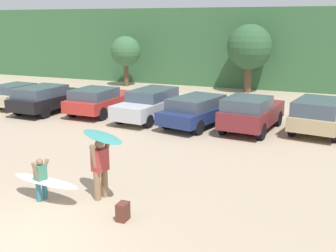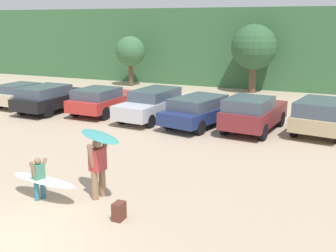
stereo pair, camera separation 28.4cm
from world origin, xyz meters
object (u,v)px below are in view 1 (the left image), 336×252
Objects in this scene: backpack_dropped at (123,212)px; parked_car_silver at (151,103)px; person_child at (41,177)px; parked_car_red at (101,100)px; parked_car_tan at (321,114)px; parked_car_navy at (200,110)px; person_adult at (100,166)px; parked_car_black at (48,98)px; parked_car_maroon at (251,112)px; surfboard_white at (46,181)px; surfboard_teal at (102,137)px; parked_car_champagne at (21,94)px.

parked_car_silver is at bearing 110.74° from backpack_dropped.
parked_car_red is at bearing -55.11° from person_child.
parked_car_tan is 11.29m from backpack_dropped.
person_adult is at bearing -166.55° from parked_car_navy.
parked_car_black is 8.36m from parked_car_navy.
parked_car_red reaches higher than backpack_dropped.
parked_car_black is 4.05× the size of person_child.
parked_car_tan is at bearing -110.36° from person_child.
backpack_dropped is (1.17, -0.94, -0.72)m from person_adult.
parked_car_maroon reaches higher than parked_car_black.
parked_car_navy is 1.08× the size of parked_car_tan.
parked_car_red is 2.93m from parked_car_silver.
person_child is 0.52× the size of surfboard_white.
parked_car_maroon is 1.85× the size of surfboard_white.
surfboard_teal is (-5.10, -9.60, 0.93)m from parked_car_tan.
surfboard_white is (-1.41, -0.65, -1.21)m from surfboard_teal.
surfboard_white is at bearing -140.01° from parked_car_black.
parked_car_navy is 2.40m from parked_car_maroon.
backpack_dropped is (-4.02, -10.53, -0.60)m from parked_car_tan.
person_adult reaches higher than person_child.
surfboard_teal reaches higher than parked_car_maroon.
surfboard_white is (1.35, -9.84, -0.24)m from parked_car_silver.
person_child is (-3.76, -9.44, -0.17)m from parked_car_maroon.
parked_car_silver is at bearing -89.93° from parked_car_red.
parked_car_champagne is 2.25× the size of surfboard_teal.
person_adult is at bearing -146.73° from parked_car_red.
person_child is at bearing 39.25° from person_adult.
parked_car_maroon is at bearing -86.96° from parked_car_black.
parked_car_black is 0.95× the size of parked_car_navy.
parked_car_tan is at bearing -66.55° from parked_car_maroon.
parked_car_silver is 2.87× the size of person_adult.
parked_car_silver is 0.95× the size of parked_car_navy.
person_child is (6.99, -9.38, -0.10)m from parked_car_black.
parked_car_tan is (15.98, 0.29, 0.13)m from parked_car_champagne.
parked_car_black is at bearing -101.36° from parked_car_champagne.
parked_car_red reaches higher than person_child.
parked_car_silver reaches higher than parked_car_black.
parked_car_champagne is 0.89× the size of parked_car_tan.
parked_car_red is at bearing -86.38° from parked_car_champagne.
parked_car_red is at bearing 123.43° from backpack_dropped.
parked_car_maroon is 2.29× the size of surfboard_teal.
surfboard_teal is (5.68, -9.30, 1.02)m from parked_car_red.
person_child is (1.25, -9.90, -0.11)m from parked_car_silver.
parked_car_champagne is 13.14m from parked_car_maroon.
backpack_dropped is at bearing -178.70° from surfboard_white.
parked_car_black reaches higher than parked_car_champagne.
parked_car_navy reaches higher than surfboard_white.
parked_car_red is at bearing 92.33° from parked_car_maroon.
parked_car_navy is 1.20× the size of parked_car_maroon.
parked_car_navy is at bearing -91.15° from parked_car_silver.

